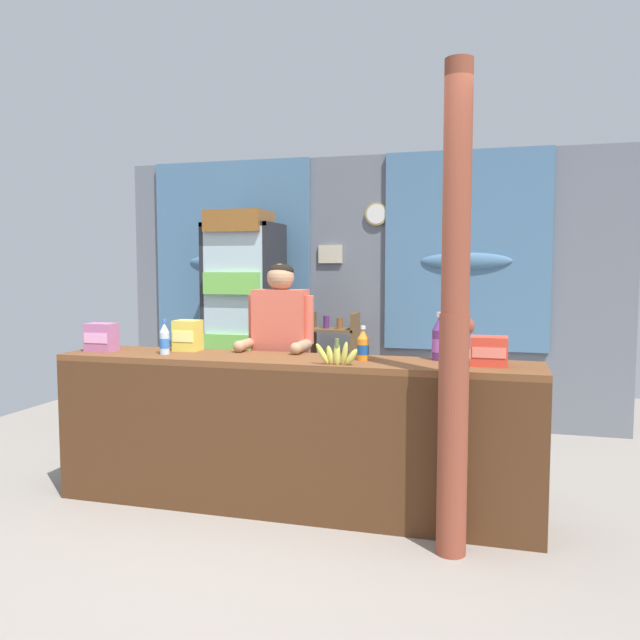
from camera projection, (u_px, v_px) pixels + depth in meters
name	position (u px, v px, depth m)	size (l,w,h in m)	color
ground_plane	(315.00, 473.00, 4.78)	(7.23, 7.23, 0.00)	gray
back_wall_curtained	(359.00, 285.00, 6.32)	(4.98, 0.22, 2.62)	slate
stall_counter	(286.00, 421.00, 3.94)	(3.07, 0.53, 0.97)	brown
timber_post	(455.00, 324.00, 3.33)	(0.18, 0.16, 2.59)	brown
drink_fridge	(244.00, 311.00, 6.07)	(0.66, 0.62, 2.06)	#232328
bottle_shelf_rack	(333.00, 368.00, 6.13)	(0.48, 0.28, 1.11)	brown
plastic_lawn_chair	(445.00, 392.00, 5.36)	(0.62, 0.62, 0.86)	silver
shopkeeper	(280.00, 347.00, 4.48)	(0.48, 0.42, 1.56)	#28282D
soda_bottle_grape_soda	(439.00, 340.00, 3.91)	(0.09, 0.09, 0.30)	#56286B
soda_bottle_orange_soda	(363.00, 346.00, 3.91)	(0.07, 0.07, 0.21)	orange
soda_bottle_water	(164.00, 339.00, 4.18)	(0.06, 0.06, 0.23)	silver
snack_box_wafer	(101.00, 337.00, 4.33)	(0.20, 0.14, 0.19)	#B76699
snack_box_crackers	(489.00, 351.00, 3.70)	(0.21, 0.16, 0.17)	#E5422D
snack_box_instant_noodle	(188.00, 335.00, 4.36)	(0.17, 0.15, 0.21)	#EAD14C
banana_bunch	(337.00, 354.00, 3.73)	(0.27, 0.05, 0.16)	#CCC14C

